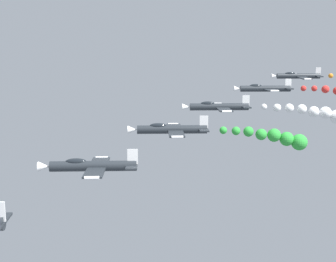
{
  "coord_description": "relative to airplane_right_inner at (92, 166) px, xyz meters",
  "views": [
    {
      "loc": [
        -58.02,
        2.43,
        99.69
      ],
      "look_at": [
        0.0,
        0.0,
        90.17
      ],
      "focal_mm": 48.72,
      "sensor_mm": 36.0,
      "label": 1
    }
  ],
  "objects": [
    {
      "name": "airplane_trailing",
      "position": [
        34.42,
        -26.74,
        5.59
      ],
      "size": [
        9.56,
        10.35,
        2.32
      ],
      "rotation": [
        0.0,
        0.0,
        0.0
      ],
      "color": "#23282D"
    },
    {
      "name": "airplane_right_outer",
      "position": [
        22.55,
        -16.61,
        3.67
      ],
      "size": [
        9.57,
        10.35,
        2.33
      ],
      "rotation": [
        0.0,
        -0.02,
        0.0
      ],
      "color": "#23282D"
    },
    {
      "name": "airplane_high_slot",
      "position": [
        47.58,
        -36.99,
        7.27
      ],
      "size": [
        9.56,
        10.35,
        2.39
      ],
      "rotation": [
        0.0,
        -0.07,
        0.0
      ],
      "color": "#23282D"
    },
    {
      "name": "smoke_trail_left_outer",
      "position": [
        10.71,
        -22.66,
        0.92
      ],
      "size": [
        2.32,
        11.35,
        3.06
      ],
      "color": "green"
    },
    {
      "name": "airplane_right_inner",
      "position": [
        0.0,
        0.0,
        0.0
      ],
      "size": [
        9.56,
        10.35,
        2.32
      ],
      "rotation": [
        0.0,
        0.01,
        0.0
      ],
      "color": "#23282D"
    },
    {
      "name": "airplane_left_outer",
      "position": [
        11.25,
        -8.79,
        2.01
      ],
      "size": [
        9.57,
        10.35,
        2.33
      ],
      "rotation": [
        0.0,
        -0.02,
        0.0
      ],
      "color": "#23282D"
    }
  ]
}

